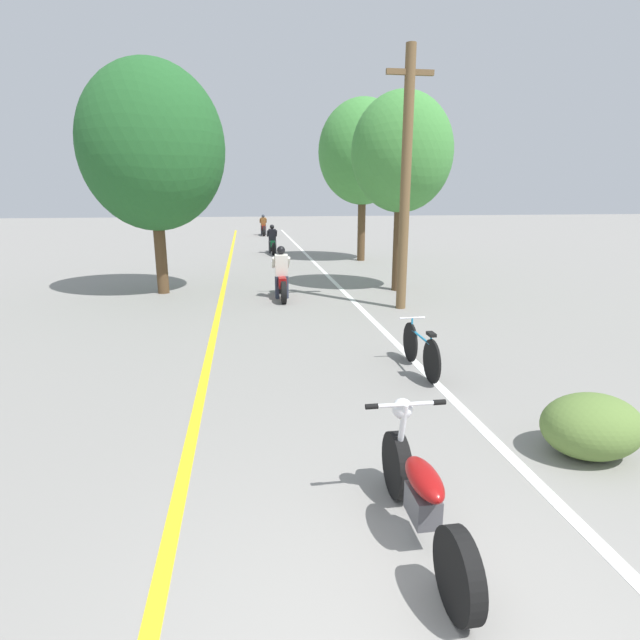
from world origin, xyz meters
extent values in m
cube|color=yellow|center=(-1.70, 13.20, 0.00)|extent=(0.14, 48.00, 0.01)
cube|color=white|center=(1.80, 13.20, 0.00)|extent=(0.14, 48.00, 0.01)
cylinder|color=brown|center=(2.79, 9.59, 3.01)|extent=(0.24, 0.24, 6.02)
cube|color=brown|center=(2.79, 9.59, 5.42)|extent=(1.10, 0.10, 0.12)
cylinder|color=#513A23|center=(3.41, 11.91, 1.49)|extent=(0.32, 0.32, 2.99)
ellipsoid|color=#42893D|center=(3.41, 11.91, 3.89)|extent=(2.84, 2.56, 3.27)
cylinder|color=#513A23|center=(3.85, 18.61, 1.63)|extent=(0.32, 0.32, 3.26)
ellipsoid|color=#42893D|center=(3.85, 18.61, 4.40)|extent=(3.63, 3.26, 4.17)
cylinder|color=#513A23|center=(-3.37, 12.46, 1.39)|extent=(0.32, 0.32, 2.77)
ellipsoid|color=#235B28|center=(-3.37, 12.46, 3.99)|extent=(3.86, 3.48, 4.44)
ellipsoid|color=#5B7A38|center=(2.66, 2.30, 0.35)|extent=(1.10, 0.88, 0.70)
cylinder|color=black|center=(0.35, 1.90, 0.31)|extent=(0.12, 0.63, 0.63)
cylinder|color=black|center=(0.35, 0.50, 0.31)|extent=(0.12, 0.63, 0.63)
ellipsoid|color=maroon|center=(0.35, 1.20, 0.60)|extent=(0.24, 0.63, 0.19)
cube|color=#4C4C51|center=(0.35, 1.20, 0.36)|extent=(0.20, 0.36, 0.24)
cylinder|color=silver|center=(0.35, 1.81, 0.66)|extent=(0.06, 0.23, 0.71)
cylinder|color=silver|center=(0.35, 1.72, 1.01)|extent=(0.61, 0.04, 0.04)
cylinder|color=black|center=(0.04, 1.72, 1.01)|extent=(0.11, 0.05, 0.05)
cylinder|color=black|center=(0.66, 1.72, 1.01)|extent=(0.11, 0.05, 0.05)
sphere|color=silver|center=(0.35, 1.81, 0.93)|extent=(0.19, 0.19, 0.19)
cylinder|color=black|center=(-0.06, 11.95, 0.29)|extent=(0.12, 0.58, 0.58)
cylinder|color=black|center=(-0.06, 10.54, 0.29)|extent=(0.12, 0.58, 0.58)
cube|color=maroon|center=(-0.06, 11.25, 0.47)|extent=(0.20, 0.90, 0.28)
cylinder|color=silver|center=(-0.06, 11.85, 0.93)|extent=(0.50, 0.03, 0.03)
cylinder|color=#282D3D|center=(-0.19, 11.20, 0.31)|extent=(0.11, 0.11, 0.61)
cylinder|color=#282D3D|center=(0.07, 11.20, 0.31)|extent=(0.11, 0.11, 0.61)
cube|color=silver|center=(-0.06, 11.23, 0.90)|extent=(0.34, 0.28, 0.61)
cylinder|color=silver|center=(-0.26, 11.39, 0.96)|extent=(0.08, 0.48, 0.37)
cylinder|color=silver|center=(0.14, 11.39, 0.96)|extent=(0.08, 0.48, 0.37)
sphere|color=black|center=(-0.06, 11.27, 1.31)|extent=(0.22, 0.22, 0.22)
cylinder|color=black|center=(0.27, 22.51, 0.29)|extent=(0.12, 0.57, 0.57)
cylinder|color=black|center=(0.27, 21.00, 0.29)|extent=(0.12, 0.57, 0.57)
cube|color=#0C4723|center=(0.27, 21.75, 0.47)|extent=(0.20, 0.96, 0.28)
cylinder|color=silver|center=(0.27, 22.41, 0.92)|extent=(0.50, 0.03, 0.03)
cylinder|color=#38383D|center=(0.14, 21.70, 0.30)|extent=(0.11, 0.11, 0.61)
cylinder|color=#38383D|center=(0.40, 21.70, 0.30)|extent=(0.11, 0.11, 0.61)
cube|color=black|center=(0.27, 21.73, 0.87)|extent=(0.34, 0.27, 0.56)
cylinder|color=black|center=(0.07, 21.89, 0.93)|extent=(0.08, 0.44, 0.34)
cylinder|color=black|center=(0.47, 21.89, 0.93)|extent=(0.08, 0.44, 0.34)
sphere|color=black|center=(0.27, 21.77, 1.24)|extent=(0.21, 0.21, 0.21)
cylinder|color=black|center=(0.24, 33.01, 0.34)|extent=(0.12, 0.68, 0.68)
cylinder|color=black|center=(0.24, 31.55, 0.34)|extent=(0.12, 0.68, 0.68)
cube|color=maroon|center=(0.24, 32.28, 0.52)|extent=(0.20, 0.94, 0.28)
cylinder|color=silver|center=(0.24, 32.91, 1.03)|extent=(0.50, 0.03, 0.03)
cylinder|color=#38383D|center=(0.11, 32.23, 0.33)|extent=(0.11, 0.11, 0.66)
cylinder|color=#38383D|center=(0.37, 32.23, 0.33)|extent=(0.11, 0.11, 0.66)
cube|color=brown|center=(0.24, 32.26, 0.92)|extent=(0.34, 0.27, 0.54)
cylinder|color=brown|center=(0.04, 32.42, 0.97)|extent=(0.08, 0.43, 0.33)
cylinder|color=brown|center=(0.44, 32.42, 0.97)|extent=(0.08, 0.43, 0.33)
sphere|color=#2D333D|center=(0.24, 32.30, 1.28)|extent=(0.21, 0.21, 0.21)
cylinder|color=black|center=(1.73, 5.66, 0.34)|extent=(0.04, 0.67, 0.67)
cylinder|color=black|center=(1.73, 4.64, 0.34)|extent=(0.04, 0.67, 0.67)
cylinder|color=#197FB2|center=(1.73, 5.15, 0.57)|extent=(0.04, 0.81, 0.04)
cylinder|color=#197FB2|center=(1.73, 4.72, 0.54)|extent=(0.03, 0.03, 0.40)
cube|color=black|center=(1.73, 4.72, 0.74)|extent=(0.10, 0.20, 0.05)
cylinder|color=#197FB2|center=(1.73, 5.61, 0.55)|extent=(0.03, 0.03, 0.44)
cylinder|color=silver|center=(1.73, 5.61, 0.77)|extent=(0.44, 0.03, 0.03)
camera|label=1|loc=(-0.98, -2.16, 2.80)|focal=28.00mm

